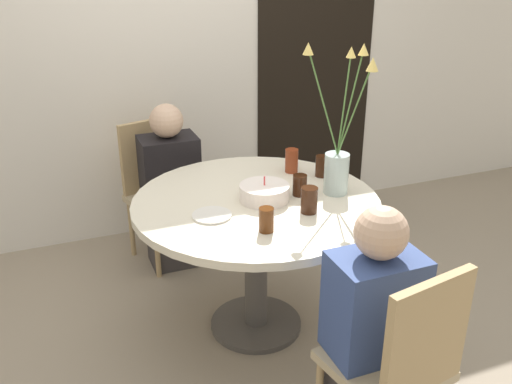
{
  "coord_description": "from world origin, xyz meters",
  "views": [
    {
      "loc": [
        -0.93,
        -2.36,
        1.91
      ],
      "look_at": [
        0.0,
        0.0,
        0.79
      ],
      "focal_mm": 40.0,
      "sensor_mm": 36.0,
      "label": 1
    }
  ],
  "objects_px": {
    "chair_right_flank": "(401,359)",
    "person_woman": "(371,336)",
    "flower_vase": "(339,154)",
    "drink_glass_1": "(266,220)",
    "drink_glass_3": "(300,185)",
    "birthday_cake": "(264,193)",
    "side_plate": "(212,215)",
    "drink_glass_0": "(309,200)",
    "person_guest": "(171,193)",
    "drink_glass_2": "(292,161)",
    "chair_near_front": "(158,184)",
    "drink_glass_4": "(322,166)"
  },
  "relations": [
    {
      "from": "chair_right_flank",
      "to": "person_woman",
      "type": "relative_size",
      "value": 0.85
    },
    {
      "from": "flower_vase",
      "to": "person_woman",
      "type": "bearing_deg",
      "value": -108.26
    },
    {
      "from": "drink_glass_1",
      "to": "drink_glass_3",
      "type": "xyz_separation_m",
      "value": [
        0.3,
        0.3,
        -0.0
      ]
    },
    {
      "from": "birthday_cake",
      "to": "side_plate",
      "type": "distance_m",
      "value": 0.31
    },
    {
      "from": "side_plate",
      "to": "drink_glass_0",
      "type": "distance_m",
      "value": 0.45
    },
    {
      "from": "drink_glass_3",
      "to": "chair_right_flank",
      "type": "bearing_deg",
      "value": -92.35
    },
    {
      "from": "drink_glass_0",
      "to": "drink_glass_1",
      "type": "distance_m",
      "value": 0.28
    },
    {
      "from": "person_guest",
      "to": "drink_glass_1",
      "type": "bearing_deg",
      "value": -82.02
    },
    {
      "from": "drink_glass_0",
      "to": "drink_glass_2",
      "type": "bearing_deg",
      "value": 74.31
    },
    {
      "from": "drink_glass_2",
      "to": "drink_glass_3",
      "type": "bearing_deg",
      "value": -107.38
    },
    {
      "from": "drink_glass_0",
      "to": "drink_glass_3",
      "type": "relative_size",
      "value": 1.17
    },
    {
      "from": "person_guest",
      "to": "side_plate",
      "type": "bearing_deg",
      "value": -91.01
    },
    {
      "from": "drink_glass_0",
      "to": "chair_right_flank",
      "type": "bearing_deg",
      "value": -89.63
    },
    {
      "from": "side_plate",
      "to": "drink_glass_1",
      "type": "distance_m",
      "value": 0.29
    },
    {
      "from": "chair_right_flank",
      "to": "drink_glass_2",
      "type": "relative_size",
      "value": 6.86
    },
    {
      "from": "flower_vase",
      "to": "drink_glass_3",
      "type": "height_order",
      "value": "flower_vase"
    },
    {
      "from": "chair_right_flank",
      "to": "flower_vase",
      "type": "relative_size",
      "value": 1.2
    },
    {
      "from": "chair_near_front",
      "to": "drink_glass_2",
      "type": "xyz_separation_m",
      "value": [
        0.6,
        -0.7,
        0.32
      ]
    },
    {
      "from": "drink_glass_0",
      "to": "person_woman",
      "type": "xyz_separation_m",
      "value": [
        -0.02,
        -0.62,
        -0.32
      ]
    },
    {
      "from": "chair_right_flank",
      "to": "side_plate",
      "type": "bearing_deg",
      "value": -74.31
    },
    {
      "from": "drink_glass_0",
      "to": "drink_glass_3",
      "type": "bearing_deg",
      "value": 76.98
    },
    {
      "from": "drink_glass_0",
      "to": "person_woman",
      "type": "height_order",
      "value": "person_woman"
    },
    {
      "from": "chair_right_flank",
      "to": "side_plate",
      "type": "xyz_separation_m",
      "value": [
        -0.44,
        0.9,
        0.26
      ]
    },
    {
      "from": "flower_vase",
      "to": "side_plate",
      "type": "xyz_separation_m",
      "value": [
        -0.66,
        -0.03,
        -0.2
      ]
    },
    {
      "from": "drink_glass_0",
      "to": "drink_glass_4",
      "type": "xyz_separation_m",
      "value": [
        0.26,
        0.38,
        -0.0
      ]
    },
    {
      "from": "side_plate",
      "to": "drink_glass_3",
      "type": "relative_size",
      "value": 1.74
    },
    {
      "from": "side_plate",
      "to": "person_guest",
      "type": "relative_size",
      "value": 0.18
    },
    {
      "from": "flower_vase",
      "to": "drink_glass_3",
      "type": "relative_size",
      "value": 7.01
    },
    {
      "from": "birthday_cake",
      "to": "chair_right_flank",
      "type": "bearing_deg",
      "value": -81.52
    },
    {
      "from": "chair_near_front",
      "to": "birthday_cake",
      "type": "xyz_separation_m",
      "value": [
        0.32,
        -0.99,
        0.29
      ]
    },
    {
      "from": "chair_right_flank",
      "to": "drink_glass_4",
      "type": "distance_m",
      "value": 1.22
    },
    {
      "from": "side_plate",
      "to": "drink_glass_2",
      "type": "bearing_deg",
      "value": 32.82
    },
    {
      "from": "person_woman",
      "to": "drink_glass_1",
      "type": "bearing_deg",
      "value": 114.42
    },
    {
      "from": "drink_glass_4",
      "to": "drink_glass_2",
      "type": "bearing_deg",
      "value": 137.25
    },
    {
      "from": "drink_glass_1",
      "to": "drink_glass_3",
      "type": "relative_size",
      "value": 1.04
    },
    {
      "from": "chair_right_flank",
      "to": "flower_vase",
      "type": "distance_m",
      "value": 1.06
    },
    {
      "from": "side_plate",
      "to": "chair_near_front",
      "type": "bearing_deg",
      "value": 91.55
    },
    {
      "from": "flower_vase",
      "to": "side_plate",
      "type": "relative_size",
      "value": 4.03
    },
    {
      "from": "flower_vase",
      "to": "drink_glass_4",
      "type": "relative_size",
      "value": 6.5
    },
    {
      "from": "drink_glass_0",
      "to": "drink_glass_4",
      "type": "height_order",
      "value": "drink_glass_0"
    },
    {
      "from": "person_woman",
      "to": "chair_near_front",
      "type": "bearing_deg",
      "value": 103.62
    },
    {
      "from": "drink_glass_1",
      "to": "chair_near_front",
      "type": "bearing_deg",
      "value": 99.0
    },
    {
      "from": "chair_right_flank",
      "to": "drink_glass_3",
      "type": "xyz_separation_m",
      "value": [
        0.04,
        0.97,
        0.31
      ]
    },
    {
      "from": "drink_glass_2",
      "to": "person_guest",
      "type": "height_order",
      "value": "person_guest"
    },
    {
      "from": "chair_right_flank",
      "to": "side_plate",
      "type": "height_order",
      "value": "chair_right_flank"
    },
    {
      "from": "flower_vase",
      "to": "person_guest",
      "type": "distance_m",
      "value": 1.19
    },
    {
      "from": "birthday_cake",
      "to": "drink_glass_4",
      "type": "height_order",
      "value": "birthday_cake"
    },
    {
      "from": "chair_right_flank",
      "to": "drink_glass_0",
      "type": "xyz_separation_m",
      "value": [
        -0.0,
        0.77,
        0.32
      ]
    },
    {
      "from": "birthday_cake",
      "to": "drink_glass_0",
      "type": "relative_size",
      "value": 1.97
    },
    {
      "from": "drink_glass_1",
      "to": "person_woman",
      "type": "height_order",
      "value": "person_woman"
    }
  ]
}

